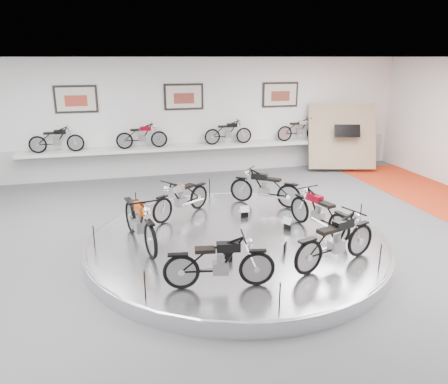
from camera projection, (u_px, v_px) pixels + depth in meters
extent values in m
plane|color=#515254|center=(241.00, 255.00, 9.19)|extent=(16.00, 16.00, 0.00)
plane|color=white|center=(243.00, 57.00, 8.00)|extent=(16.00, 16.00, 0.00)
plane|color=white|center=(184.00, 117.00, 15.07)|extent=(16.00, 0.00, 16.00)
cube|color=#BCBCBA|center=(185.00, 158.00, 15.49)|extent=(15.68, 0.04, 1.10)
cylinder|color=silver|center=(237.00, 243.00, 9.42)|extent=(6.40, 6.40, 0.30)
torus|color=#B2B2BA|center=(237.00, 238.00, 9.39)|extent=(6.40, 6.40, 0.10)
cube|color=silver|center=(186.00, 147.00, 15.09)|extent=(11.00, 0.55, 0.10)
cube|color=beige|center=(76.00, 99.00, 14.00)|extent=(1.35, 0.06, 0.88)
cube|color=beige|center=(184.00, 97.00, 14.83)|extent=(1.35, 0.06, 0.88)
cube|color=beige|center=(280.00, 95.00, 15.66)|extent=(1.35, 0.06, 0.88)
cube|color=#978863|center=(342.00, 136.00, 15.79)|extent=(2.56, 1.52, 2.30)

